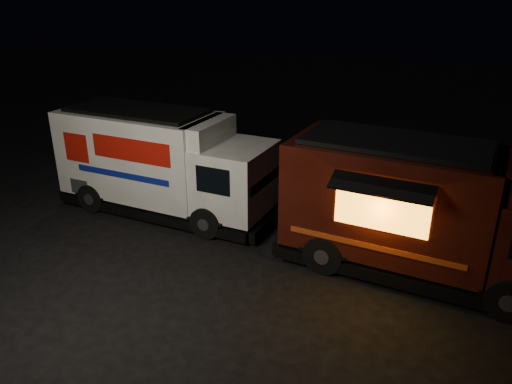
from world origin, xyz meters
name	(u,v)px	position (x,y,z in m)	size (l,w,h in m)	color
ground	(182,256)	(0.00, 0.00, 0.00)	(80.00, 80.00, 0.00)	black
white_truck	(166,163)	(-1.63, 2.40, 1.56)	(6.87, 2.34, 3.12)	white
red_truck	(428,211)	(5.84, 1.17, 1.61)	(6.91, 2.54, 3.21)	#3C110B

